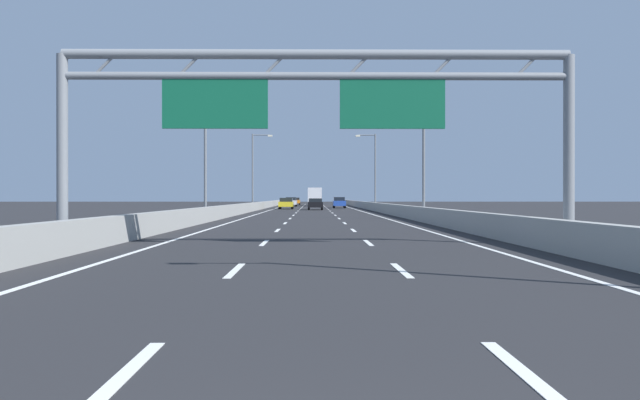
# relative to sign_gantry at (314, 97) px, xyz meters

# --- Properties ---
(ground_plane) EXTENTS (260.00, 260.00, 0.00)m
(ground_plane) POSITION_rel_sign_gantry_xyz_m (0.09, 80.07, -4.83)
(ground_plane) COLOR #262628
(lane_dash_left_0) EXTENTS (0.16, 3.00, 0.01)m
(lane_dash_left_0) POSITION_rel_sign_gantry_xyz_m (-1.71, -16.43, -4.82)
(lane_dash_left_0) COLOR white
(lane_dash_left_0) RESTS_ON ground_plane
(lane_dash_left_1) EXTENTS (0.16, 3.00, 0.01)m
(lane_dash_left_1) POSITION_rel_sign_gantry_xyz_m (-1.71, -7.43, -4.82)
(lane_dash_left_1) COLOR white
(lane_dash_left_1) RESTS_ON ground_plane
(lane_dash_left_2) EXTENTS (0.16, 3.00, 0.01)m
(lane_dash_left_2) POSITION_rel_sign_gantry_xyz_m (-1.71, 1.57, -4.82)
(lane_dash_left_2) COLOR white
(lane_dash_left_2) RESTS_ON ground_plane
(lane_dash_left_3) EXTENTS (0.16, 3.00, 0.01)m
(lane_dash_left_3) POSITION_rel_sign_gantry_xyz_m (-1.71, 10.57, -4.82)
(lane_dash_left_3) COLOR white
(lane_dash_left_3) RESTS_ON ground_plane
(lane_dash_left_4) EXTENTS (0.16, 3.00, 0.01)m
(lane_dash_left_4) POSITION_rel_sign_gantry_xyz_m (-1.71, 19.57, -4.82)
(lane_dash_left_4) COLOR white
(lane_dash_left_4) RESTS_ON ground_plane
(lane_dash_left_5) EXTENTS (0.16, 3.00, 0.01)m
(lane_dash_left_5) POSITION_rel_sign_gantry_xyz_m (-1.71, 28.57, -4.82)
(lane_dash_left_5) COLOR white
(lane_dash_left_5) RESTS_ON ground_plane
(lane_dash_left_6) EXTENTS (0.16, 3.00, 0.01)m
(lane_dash_left_6) POSITION_rel_sign_gantry_xyz_m (-1.71, 37.57, -4.82)
(lane_dash_left_6) COLOR white
(lane_dash_left_6) RESTS_ON ground_plane
(lane_dash_left_7) EXTENTS (0.16, 3.00, 0.01)m
(lane_dash_left_7) POSITION_rel_sign_gantry_xyz_m (-1.71, 46.57, -4.82)
(lane_dash_left_7) COLOR white
(lane_dash_left_7) RESTS_ON ground_plane
(lane_dash_left_8) EXTENTS (0.16, 3.00, 0.01)m
(lane_dash_left_8) POSITION_rel_sign_gantry_xyz_m (-1.71, 55.57, -4.82)
(lane_dash_left_8) COLOR white
(lane_dash_left_8) RESTS_ON ground_plane
(lane_dash_left_9) EXTENTS (0.16, 3.00, 0.01)m
(lane_dash_left_9) POSITION_rel_sign_gantry_xyz_m (-1.71, 64.57, -4.82)
(lane_dash_left_9) COLOR white
(lane_dash_left_9) RESTS_ON ground_plane
(lane_dash_left_10) EXTENTS (0.16, 3.00, 0.01)m
(lane_dash_left_10) POSITION_rel_sign_gantry_xyz_m (-1.71, 73.57, -4.82)
(lane_dash_left_10) COLOR white
(lane_dash_left_10) RESTS_ON ground_plane
(lane_dash_left_11) EXTENTS (0.16, 3.00, 0.01)m
(lane_dash_left_11) POSITION_rel_sign_gantry_xyz_m (-1.71, 82.57, -4.82)
(lane_dash_left_11) COLOR white
(lane_dash_left_11) RESTS_ON ground_plane
(lane_dash_left_12) EXTENTS (0.16, 3.00, 0.01)m
(lane_dash_left_12) POSITION_rel_sign_gantry_xyz_m (-1.71, 91.57, -4.82)
(lane_dash_left_12) COLOR white
(lane_dash_left_12) RESTS_ON ground_plane
(lane_dash_left_13) EXTENTS (0.16, 3.00, 0.01)m
(lane_dash_left_13) POSITION_rel_sign_gantry_xyz_m (-1.71, 100.57, -4.82)
(lane_dash_left_13) COLOR white
(lane_dash_left_13) RESTS_ON ground_plane
(lane_dash_left_14) EXTENTS (0.16, 3.00, 0.01)m
(lane_dash_left_14) POSITION_rel_sign_gantry_xyz_m (-1.71, 109.57, -4.82)
(lane_dash_left_14) COLOR white
(lane_dash_left_14) RESTS_ON ground_plane
(lane_dash_left_15) EXTENTS (0.16, 3.00, 0.01)m
(lane_dash_left_15) POSITION_rel_sign_gantry_xyz_m (-1.71, 118.57, -4.82)
(lane_dash_left_15) COLOR white
(lane_dash_left_15) RESTS_ON ground_plane
(lane_dash_left_16) EXTENTS (0.16, 3.00, 0.01)m
(lane_dash_left_16) POSITION_rel_sign_gantry_xyz_m (-1.71, 127.57, -4.82)
(lane_dash_left_16) COLOR white
(lane_dash_left_16) RESTS_ON ground_plane
(lane_dash_left_17) EXTENTS (0.16, 3.00, 0.01)m
(lane_dash_left_17) POSITION_rel_sign_gantry_xyz_m (-1.71, 136.57, -4.82)
(lane_dash_left_17) COLOR white
(lane_dash_left_17) RESTS_ON ground_plane
(lane_dash_right_0) EXTENTS (0.16, 3.00, 0.01)m
(lane_dash_right_0) POSITION_rel_sign_gantry_xyz_m (1.89, -16.43, -4.82)
(lane_dash_right_0) COLOR white
(lane_dash_right_0) RESTS_ON ground_plane
(lane_dash_right_1) EXTENTS (0.16, 3.00, 0.01)m
(lane_dash_right_1) POSITION_rel_sign_gantry_xyz_m (1.89, -7.43, -4.82)
(lane_dash_right_1) COLOR white
(lane_dash_right_1) RESTS_ON ground_plane
(lane_dash_right_2) EXTENTS (0.16, 3.00, 0.01)m
(lane_dash_right_2) POSITION_rel_sign_gantry_xyz_m (1.89, 1.57, -4.82)
(lane_dash_right_2) COLOR white
(lane_dash_right_2) RESTS_ON ground_plane
(lane_dash_right_3) EXTENTS (0.16, 3.00, 0.01)m
(lane_dash_right_3) POSITION_rel_sign_gantry_xyz_m (1.89, 10.57, -4.82)
(lane_dash_right_3) COLOR white
(lane_dash_right_3) RESTS_ON ground_plane
(lane_dash_right_4) EXTENTS (0.16, 3.00, 0.01)m
(lane_dash_right_4) POSITION_rel_sign_gantry_xyz_m (1.89, 19.57, -4.82)
(lane_dash_right_4) COLOR white
(lane_dash_right_4) RESTS_ON ground_plane
(lane_dash_right_5) EXTENTS (0.16, 3.00, 0.01)m
(lane_dash_right_5) POSITION_rel_sign_gantry_xyz_m (1.89, 28.57, -4.82)
(lane_dash_right_5) COLOR white
(lane_dash_right_5) RESTS_ON ground_plane
(lane_dash_right_6) EXTENTS (0.16, 3.00, 0.01)m
(lane_dash_right_6) POSITION_rel_sign_gantry_xyz_m (1.89, 37.57, -4.82)
(lane_dash_right_6) COLOR white
(lane_dash_right_6) RESTS_ON ground_plane
(lane_dash_right_7) EXTENTS (0.16, 3.00, 0.01)m
(lane_dash_right_7) POSITION_rel_sign_gantry_xyz_m (1.89, 46.57, -4.82)
(lane_dash_right_7) COLOR white
(lane_dash_right_7) RESTS_ON ground_plane
(lane_dash_right_8) EXTENTS (0.16, 3.00, 0.01)m
(lane_dash_right_8) POSITION_rel_sign_gantry_xyz_m (1.89, 55.57, -4.82)
(lane_dash_right_8) COLOR white
(lane_dash_right_8) RESTS_ON ground_plane
(lane_dash_right_9) EXTENTS (0.16, 3.00, 0.01)m
(lane_dash_right_9) POSITION_rel_sign_gantry_xyz_m (1.89, 64.57, -4.82)
(lane_dash_right_9) COLOR white
(lane_dash_right_9) RESTS_ON ground_plane
(lane_dash_right_10) EXTENTS (0.16, 3.00, 0.01)m
(lane_dash_right_10) POSITION_rel_sign_gantry_xyz_m (1.89, 73.57, -4.82)
(lane_dash_right_10) COLOR white
(lane_dash_right_10) RESTS_ON ground_plane
(lane_dash_right_11) EXTENTS (0.16, 3.00, 0.01)m
(lane_dash_right_11) POSITION_rel_sign_gantry_xyz_m (1.89, 82.57, -4.82)
(lane_dash_right_11) COLOR white
(lane_dash_right_11) RESTS_ON ground_plane
(lane_dash_right_12) EXTENTS (0.16, 3.00, 0.01)m
(lane_dash_right_12) POSITION_rel_sign_gantry_xyz_m (1.89, 91.57, -4.82)
(lane_dash_right_12) COLOR white
(lane_dash_right_12) RESTS_ON ground_plane
(lane_dash_right_13) EXTENTS (0.16, 3.00, 0.01)m
(lane_dash_right_13) POSITION_rel_sign_gantry_xyz_m (1.89, 100.57, -4.82)
(lane_dash_right_13) COLOR white
(lane_dash_right_13) RESTS_ON ground_plane
(lane_dash_right_14) EXTENTS (0.16, 3.00, 0.01)m
(lane_dash_right_14) POSITION_rel_sign_gantry_xyz_m (1.89, 109.57, -4.82)
(lane_dash_right_14) COLOR white
(lane_dash_right_14) RESTS_ON ground_plane
(lane_dash_right_15) EXTENTS (0.16, 3.00, 0.01)m
(lane_dash_right_15) POSITION_rel_sign_gantry_xyz_m (1.89, 118.57, -4.82)
(lane_dash_right_15) COLOR white
(lane_dash_right_15) RESTS_ON ground_plane
(lane_dash_right_16) EXTENTS (0.16, 3.00, 0.01)m
(lane_dash_right_16) POSITION_rel_sign_gantry_xyz_m (1.89, 127.57, -4.82)
(lane_dash_right_16) COLOR white
(lane_dash_right_16) RESTS_ON ground_plane
(lane_dash_right_17) EXTENTS (0.16, 3.00, 0.01)m
(lane_dash_right_17) POSITION_rel_sign_gantry_xyz_m (1.89, 136.57, -4.82)
(lane_dash_right_17) COLOR white
(lane_dash_right_17) RESTS_ON ground_plane
(edge_line_left) EXTENTS (0.16, 176.00, 0.01)m
(edge_line_left) POSITION_rel_sign_gantry_xyz_m (-5.16, 68.07, -4.82)
(edge_line_left) COLOR white
(edge_line_left) RESTS_ON ground_plane
(edge_line_right) EXTENTS (0.16, 176.00, 0.01)m
(edge_line_right) POSITION_rel_sign_gantry_xyz_m (5.34, 68.07, -4.82)
(edge_line_right) COLOR white
(edge_line_right) RESTS_ON ground_plane
(barrier_left) EXTENTS (0.45, 220.00, 0.95)m
(barrier_left) POSITION_rel_sign_gantry_xyz_m (-6.81, 90.07, -4.35)
(barrier_left) COLOR #9E9E99
(barrier_left) RESTS_ON ground_plane
(barrier_right) EXTENTS (0.45, 220.00, 0.95)m
(barrier_right) POSITION_rel_sign_gantry_xyz_m (6.99, 90.07, -4.35)
(barrier_right) COLOR #9E9E99
(barrier_right) RESTS_ON ground_plane
(sign_gantry) EXTENTS (16.74, 0.36, 6.36)m
(sign_gantry) POSITION_rel_sign_gantry_xyz_m (0.00, 0.00, 0.00)
(sign_gantry) COLOR gray
(sign_gantry) RESTS_ON ground_plane
(streetlamp_left_mid) EXTENTS (2.58, 0.28, 9.50)m
(streetlamp_left_mid) POSITION_rel_sign_gantry_xyz_m (-7.37, 26.60, 0.57)
(streetlamp_left_mid) COLOR slate
(streetlamp_left_mid) RESTS_ON ground_plane
(streetlamp_right_mid) EXTENTS (2.58, 0.28, 9.50)m
(streetlamp_right_mid) POSITION_rel_sign_gantry_xyz_m (7.56, 26.60, 0.57)
(streetlamp_right_mid) COLOR slate
(streetlamp_right_mid) RESTS_ON ground_plane
(streetlamp_left_far) EXTENTS (2.58, 0.28, 9.50)m
(streetlamp_left_far) POSITION_rel_sign_gantry_xyz_m (-7.37, 64.89, 0.57)
(streetlamp_left_far) COLOR slate
(streetlamp_left_far) RESTS_ON ground_plane
(streetlamp_right_far) EXTENTS (2.58, 0.28, 9.50)m
(streetlamp_right_far) POSITION_rel_sign_gantry_xyz_m (7.56, 64.89, 0.57)
(streetlamp_right_far) COLOR slate
(streetlamp_right_far) RESTS_ON ground_plane
(white_car) EXTENTS (1.84, 4.58, 1.54)m
(white_car) POSITION_rel_sign_gantry_xyz_m (-3.64, 92.39, -4.04)
(white_car) COLOR silver
(white_car) RESTS_ON ground_plane
(yellow_car) EXTENTS (1.84, 4.57, 1.47)m
(yellow_car) POSITION_rel_sign_gantry_xyz_m (-3.56, 68.88, -4.07)
(yellow_car) COLOR yellow
(yellow_car) RESTS_ON ground_plane
(black_car) EXTENTS (1.82, 4.30, 1.41)m
(black_car) POSITION_rel_sign_gantry_xyz_m (0.26, 62.68, -4.09)
(black_car) COLOR black
(black_car) RESTS_ON ground_plane
(blue_car) EXTENTS (1.74, 4.52, 1.56)m
(blue_car) POSITION_rel_sign_gantry_xyz_m (3.71, 76.87, -4.04)
(blue_car) COLOR #2347AD
(blue_car) RESTS_ON ground_plane
(orange_car) EXTENTS (1.89, 4.33, 1.45)m
(orange_car) POSITION_rel_sign_gantry_xyz_m (-3.59, 117.13, -4.08)
(orange_car) COLOR orange
(orange_car) RESTS_ON ground_plane
(box_truck) EXTENTS (2.37, 7.90, 3.16)m
(box_truck) POSITION_rel_sign_gantry_xyz_m (0.27, 98.64, -3.10)
(box_truck) COLOR #B21E19
(box_truck) RESTS_ON ground_plane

